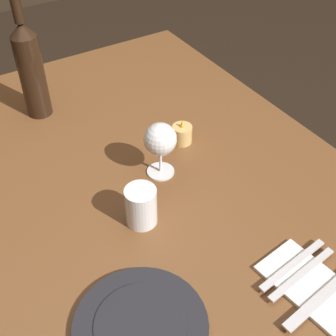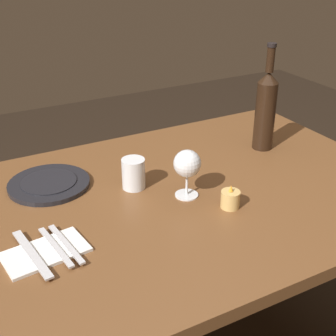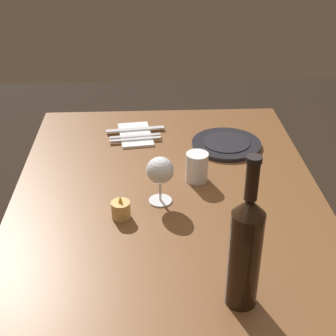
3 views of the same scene
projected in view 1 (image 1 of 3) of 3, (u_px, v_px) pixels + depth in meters
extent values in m
plane|color=black|center=(156.00, 328.00, 1.57)|extent=(6.00, 6.00, 0.00)
cube|color=brown|center=(151.00, 179.00, 1.09)|extent=(1.30, 0.90, 0.04)
cylinder|color=#50311A|center=(162.00, 129.00, 1.85)|extent=(0.06, 0.06, 0.70)
cylinder|color=white|center=(161.00, 171.00, 1.08)|extent=(0.07, 0.07, 0.00)
cylinder|color=white|center=(160.00, 161.00, 1.05)|extent=(0.01, 0.01, 0.07)
sphere|color=white|center=(160.00, 139.00, 1.01)|extent=(0.08, 0.08, 0.08)
cylinder|color=#510A14|center=(160.00, 141.00, 1.01)|extent=(0.06, 0.06, 0.02)
cylinder|color=black|center=(33.00, 77.00, 1.19)|extent=(0.07, 0.07, 0.23)
cone|color=black|center=(22.00, 29.00, 1.10)|extent=(0.07, 0.07, 0.03)
cylinder|color=black|center=(16.00, 6.00, 1.06)|extent=(0.03, 0.03, 0.08)
cylinder|color=white|center=(141.00, 206.00, 0.93)|extent=(0.07, 0.07, 0.09)
cylinder|color=silver|center=(141.00, 213.00, 0.95)|extent=(0.06, 0.06, 0.04)
cylinder|color=#DBB266|center=(182.00, 134.00, 1.15)|extent=(0.05, 0.05, 0.05)
cylinder|color=white|center=(182.00, 136.00, 1.15)|extent=(0.04, 0.04, 0.03)
cone|color=#F99E2D|center=(182.00, 123.00, 1.13)|extent=(0.01, 0.01, 0.02)
cylinder|color=black|center=(141.00, 326.00, 0.77)|extent=(0.24, 0.24, 0.01)
cylinder|color=black|center=(140.00, 324.00, 0.77)|extent=(0.16, 0.16, 0.00)
cube|color=white|center=(311.00, 285.00, 0.84)|extent=(0.20, 0.13, 0.01)
cube|color=silver|center=(302.00, 274.00, 0.85)|extent=(0.04, 0.18, 0.00)
cube|color=silver|center=(293.00, 265.00, 0.86)|extent=(0.04, 0.18, 0.00)
cube|color=silver|center=(324.00, 295.00, 0.81)|extent=(0.05, 0.21, 0.00)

